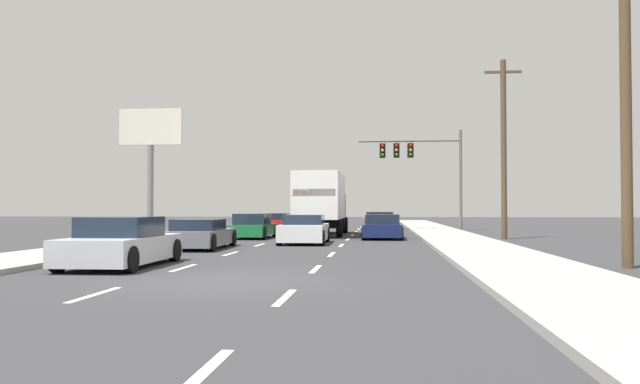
{
  "coord_description": "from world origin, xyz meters",
  "views": [
    {
      "loc": [
        3.35,
        -13.04,
        1.53
      ],
      "look_at": [
        0.39,
        17.1,
        2.31
      ],
      "focal_mm": 35.2,
      "sensor_mm": 36.0,
      "label": 1
    }
  ],
  "objects_px": {
    "car_silver": "(122,244)",
    "roadside_billboard": "(151,146)",
    "car_maroon": "(380,224)",
    "car_navy": "(382,227)",
    "box_truck": "(322,200)",
    "car_red": "(276,224)",
    "car_gray": "(200,235)",
    "traffic_signal_mast": "(414,157)",
    "car_white": "(304,230)",
    "car_green": "(253,227)",
    "utility_pole_mid": "(504,146)",
    "utility_pole_near": "(626,103)"
  },
  "relations": [
    {
      "from": "car_white",
      "to": "roadside_billboard",
      "type": "height_order",
      "value": "roadside_billboard"
    },
    {
      "from": "car_gray",
      "to": "traffic_signal_mast",
      "type": "xyz_separation_m",
      "value": [
        8.99,
        19.59,
        4.49
      ]
    },
    {
      "from": "utility_pole_mid",
      "to": "car_gray",
      "type": "bearing_deg",
      "value": -146.79
    },
    {
      "from": "utility_pole_near",
      "to": "roadside_billboard",
      "type": "distance_m",
      "value": 26.73
    },
    {
      "from": "traffic_signal_mast",
      "to": "roadside_billboard",
      "type": "distance_m",
      "value": 17.29
    },
    {
      "from": "car_white",
      "to": "utility_pole_near",
      "type": "relative_size",
      "value": 0.52
    },
    {
      "from": "utility_pole_near",
      "to": "box_truck",
      "type": "bearing_deg",
      "value": 117.54
    },
    {
      "from": "car_navy",
      "to": "roadside_billboard",
      "type": "bearing_deg",
      "value": 165.99
    },
    {
      "from": "car_red",
      "to": "car_green",
      "type": "height_order",
      "value": "car_green"
    },
    {
      "from": "car_gray",
      "to": "car_navy",
      "type": "distance_m",
      "value": 10.89
    },
    {
      "from": "car_silver",
      "to": "traffic_signal_mast",
      "type": "distance_m",
      "value": 28.66
    },
    {
      "from": "roadside_billboard",
      "to": "box_truck",
      "type": "bearing_deg",
      "value": 0.61
    },
    {
      "from": "car_green",
      "to": "car_silver",
      "type": "distance_m",
      "value": 15.52
    },
    {
      "from": "car_maroon",
      "to": "car_navy",
      "type": "xyz_separation_m",
      "value": [
        0.16,
        -6.09,
        -0.04
      ]
    },
    {
      "from": "box_truck",
      "to": "utility_pole_mid",
      "type": "xyz_separation_m",
      "value": [
        9.35,
        -3.47,
        2.58
      ]
    },
    {
      "from": "car_maroon",
      "to": "car_navy",
      "type": "relative_size",
      "value": 0.88
    },
    {
      "from": "car_green",
      "to": "car_maroon",
      "type": "height_order",
      "value": "car_maroon"
    },
    {
      "from": "box_truck",
      "to": "car_red",
      "type": "bearing_deg",
      "value": 133.44
    },
    {
      "from": "roadside_billboard",
      "to": "utility_pole_mid",
      "type": "bearing_deg",
      "value": -9.9
    },
    {
      "from": "traffic_signal_mast",
      "to": "utility_pole_mid",
      "type": "distance_m",
      "value": 11.84
    },
    {
      "from": "car_red",
      "to": "car_gray",
      "type": "bearing_deg",
      "value": -91.13
    },
    {
      "from": "box_truck",
      "to": "car_maroon",
      "type": "relative_size",
      "value": 2.26
    },
    {
      "from": "car_white",
      "to": "box_truck",
      "type": "bearing_deg",
      "value": 90.15
    },
    {
      "from": "car_white",
      "to": "car_green",
      "type": "bearing_deg",
      "value": 125.05
    },
    {
      "from": "car_green",
      "to": "car_white",
      "type": "distance_m",
      "value": 5.57
    },
    {
      "from": "car_navy",
      "to": "traffic_signal_mast",
      "type": "bearing_deg",
      "value": 79.22
    },
    {
      "from": "car_gray",
      "to": "box_truck",
      "type": "distance_m",
      "value": 12.46
    },
    {
      "from": "car_silver",
      "to": "traffic_signal_mast",
      "type": "height_order",
      "value": "traffic_signal_mast"
    },
    {
      "from": "roadside_billboard",
      "to": "car_gray",
      "type": "bearing_deg",
      "value": -61.33
    },
    {
      "from": "car_red",
      "to": "car_green",
      "type": "relative_size",
      "value": 0.96
    },
    {
      "from": "box_truck",
      "to": "traffic_signal_mast",
      "type": "xyz_separation_m",
      "value": [
        5.5,
        7.72,
        3.02
      ]
    },
    {
      "from": "box_truck",
      "to": "car_maroon",
      "type": "height_order",
      "value": "box_truck"
    },
    {
      "from": "car_silver",
      "to": "roadside_billboard",
      "type": "xyz_separation_m",
      "value": [
        -6.46,
        19.04,
        4.53
      ]
    },
    {
      "from": "car_white",
      "to": "utility_pole_mid",
      "type": "xyz_separation_m",
      "value": [
        9.33,
        4.72,
        3.99
      ]
    },
    {
      "from": "car_green",
      "to": "utility_pole_mid",
      "type": "bearing_deg",
      "value": 0.73
    },
    {
      "from": "car_silver",
      "to": "car_green",
      "type": "bearing_deg",
      "value": 88.96
    },
    {
      "from": "utility_pole_mid",
      "to": "car_white",
      "type": "bearing_deg",
      "value": -153.16
    },
    {
      "from": "car_white",
      "to": "roadside_billboard",
      "type": "relative_size",
      "value": 0.59
    },
    {
      "from": "car_green",
      "to": "roadside_billboard",
      "type": "bearing_deg",
      "value": 152.41
    },
    {
      "from": "car_red",
      "to": "car_silver",
      "type": "height_order",
      "value": "car_silver"
    },
    {
      "from": "car_maroon",
      "to": "traffic_signal_mast",
      "type": "distance_m",
      "value": 7.09
    },
    {
      "from": "car_red",
      "to": "car_white",
      "type": "height_order",
      "value": "car_white"
    },
    {
      "from": "car_green",
      "to": "car_red",
      "type": "bearing_deg",
      "value": 90.06
    },
    {
      "from": "car_white",
      "to": "traffic_signal_mast",
      "type": "bearing_deg",
      "value": 70.98
    },
    {
      "from": "car_gray",
      "to": "car_maroon",
      "type": "xyz_separation_m",
      "value": [
        6.71,
        14.53,
        0.07
      ]
    },
    {
      "from": "utility_pole_near",
      "to": "car_navy",
      "type": "bearing_deg",
      "value": 112.52
    },
    {
      "from": "box_truck",
      "to": "car_gray",
      "type": "bearing_deg",
      "value": -106.36
    },
    {
      "from": "car_green",
      "to": "car_gray",
      "type": "relative_size",
      "value": 0.98
    },
    {
      "from": "car_white",
      "to": "traffic_signal_mast",
      "type": "relative_size",
      "value": 0.61
    },
    {
      "from": "car_red",
      "to": "car_maroon",
      "type": "height_order",
      "value": "car_maroon"
    }
  ]
}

